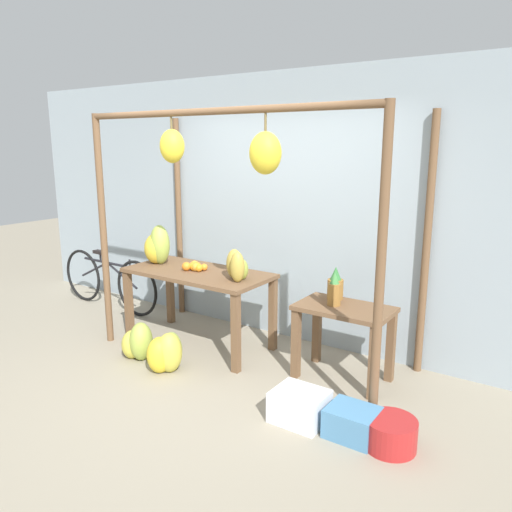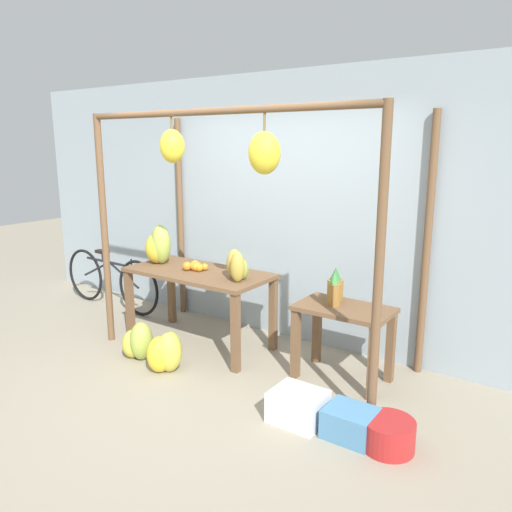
% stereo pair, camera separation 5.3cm
% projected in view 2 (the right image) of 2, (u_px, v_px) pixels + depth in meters
% --- Properties ---
extents(ground_plane, '(20.00, 20.00, 0.00)m').
position_uv_depth(ground_plane, '(192.00, 390.00, 4.31)').
color(ground_plane, gray).
extents(shop_wall_back, '(8.00, 0.08, 2.80)m').
position_uv_depth(shop_wall_back, '(289.00, 209.00, 5.26)').
color(shop_wall_back, '#99A8B2').
rests_on(shop_wall_back, ground_plane).
extents(stall_awning, '(3.04, 1.29, 2.37)m').
position_uv_depth(stall_awning, '(239.00, 195.00, 4.43)').
color(stall_awning, brown).
rests_on(stall_awning, ground_plane).
extents(display_table_main, '(1.53, 0.73, 0.80)m').
position_uv_depth(display_table_main, '(199.00, 282.00, 5.16)').
color(display_table_main, brown).
rests_on(display_table_main, ground_plane).
extents(display_table_side, '(0.83, 0.51, 0.68)m').
position_uv_depth(display_table_side, '(343.00, 325.00, 4.40)').
color(display_table_side, brown).
rests_on(display_table_side, ground_plane).
extents(banana_pile_on_table, '(0.34, 0.30, 0.43)m').
position_uv_depth(banana_pile_on_table, '(159.00, 246.00, 5.41)').
color(banana_pile_on_table, '#9EB247').
rests_on(banana_pile_on_table, display_table_main).
extents(orange_pile, '(0.23, 0.19, 0.10)m').
position_uv_depth(orange_pile, '(195.00, 266.00, 5.13)').
color(orange_pile, orange).
rests_on(orange_pile, display_table_main).
extents(pineapple_cluster, '(0.20, 0.30, 0.30)m').
position_uv_depth(pineapple_cluster, '(335.00, 288.00, 4.48)').
color(pineapple_cluster, olive).
rests_on(pineapple_cluster, display_table_side).
extents(banana_pile_ground_left, '(0.37, 0.33, 0.38)m').
position_uv_depth(banana_pile_ground_left, '(138.00, 342.00, 4.90)').
color(banana_pile_ground_left, '#9EB247').
rests_on(banana_pile_ground_left, ground_plane).
extents(banana_pile_ground_right, '(0.36, 0.38, 0.38)m').
position_uv_depth(banana_pile_ground_right, '(166.00, 352.00, 4.64)').
color(banana_pile_ground_right, gold).
rests_on(banana_pile_ground_right, ground_plane).
extents(fruit_crate_white, '(0.40, 0.34, 0.24)m').
position_uv_depth(fruit_crate_white, '(298.00, 406.00, 3.80)').
color(fruit_crate_white, silver).
rests_on(fruit_crate_white, ground_plane).
extents(blue_bucket, '(0.36, 0.36, 0.21)m').
position_uv_depth(blue_bucket, '(389.00, 435.00, 3.46)').
color(blue_bucket, '#AD2323').
rests_on(blue_bucket, ground_plane).
extents(parked_bicycle, '(1.77, 0.08, 0.74)m').
position_uv_depth(parked_bicycle, '(110.00, 280.00, 6.41)').
color(parked_bicycle, black).
rests_on(parked_bicycle, ground_plane).
extents(papaya_pile, '(0.28, 0.27, 0.30)m').
position_uv_depth(papaya_pile, '(237.00, 266.00, 4.76)').
color(papaya_pile, '#B2993D').
rests_on(papaya_pile, display_table_main).
extents(fruit_crate_purple, '(0.36, 0.30, 0.22)m').
position_uv_depth(fruit_crate_purple, '(350.00, 423.00, 3.60)').
color(fruit_crate_purple, '#4C84B2').
rests_on(fruit_crate_purple, ground_plane).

